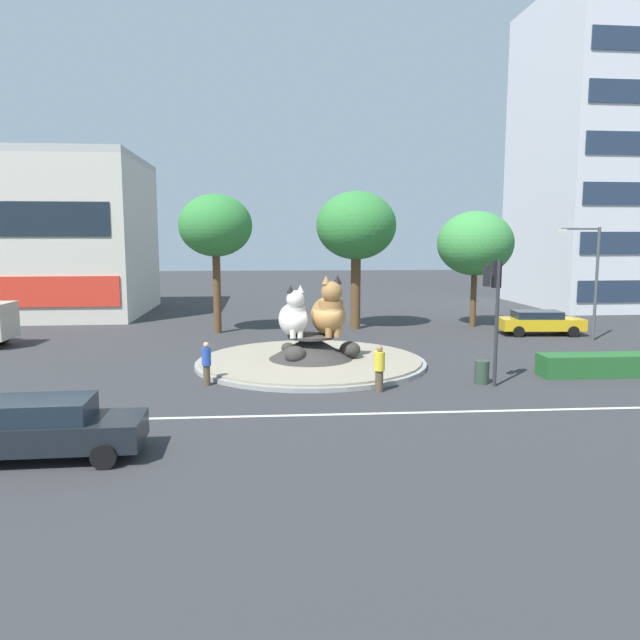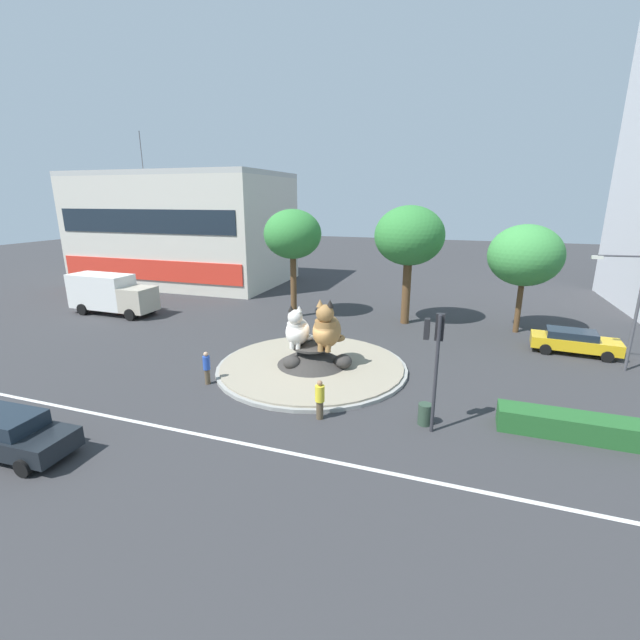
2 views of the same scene
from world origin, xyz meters
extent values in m
plane|color=#333335|center=(0.00, 0.00, 0.00)|extent=(160.00, 160.00, 0.00)
cube|color=silver|center=(0.00, -7.86, 0.00)|extent=(112.00, 0.20, 0.01)
cylinder|color=gray|center=(0.00, 0.00, 0.09)|extent=(10.32, 10.32, 0.18)
cylinder|color=gray|center=(0.00, 0.00, 0.23)|extent=(9.90, 9.90, 0.09)
cone|color=#33302D|center=(0.00, 0.00, 0.80)|extent=(3.78, 3.78, 1.07)
cylinder|color=#33302D|center=(0.00, 0.00, 1.28)|extent=(2.08, 2.08, 0.12)
ellipsoid|color=#33302D|center=(1.77, -0.02, 0.65)|extent=(0.94, 0.95, 0.76)
ellipsoid|color=#33302D|center=(-0.99, 1.28, 0.53)|extent=(0.64, 0.65, 0.51)
ellipsoid|color=#33302D|center=(-0.74, -1.05, 0.65)|extent=(0.95, 0.90, 0.76)
ellipsoid|color=silver|center=(-0.79, -0.05, 2.06)|extent=(1.59, 2.17, 1.44)
cylinder|color=silver|center=(-0.72, -0.44, 2.22)|extent=(1.09, 1.09, 0.90)
sphere|color=silver|center=(-0.70, -0.59, 3.01)|extent=(0.79, 0.79, 0.79)
torus|color=silver|center=(-0.61, 0.80, 1.48)|extent=(1.03, 1.03, 0.18)
cone|color=silver|center=(-0.48, -0.55, 3.47)|extent=(0.38, 0.38, 0.32)
cone|color=black|center=(-0.91, -0.62, 3.47)|extent=(0.38, 0.38, 0.32)
cylinder|color=silver|center=(-0.51, -0.74, 1.52)|extent=(0.25, 0.25, 0.36)
cylinder|color=silver|center=(-0.83, -0.79, 1.52)|extent=(0.25, 0.25, 0.36)
ellipsoid|color=#9E703D|center=(0.79, 0.17, 2.19)|extent=(1.84, 2.55, 1.70)
cylinder|color=#9E703D|center=(0.87, -0.29, 2.38)|extent=(1.27, 1.27, 1.06)
sphere|color=#9E703D|center=(0.90, -0.46, 3.31)|extent=(0.94, 0.94, 0.94)
torus|color=#9E703D|center=(1.02, 1.17, 1.51)|extent=(1.00, 1.00, 0.21)
cone|color=black|center=(1.15, -0.42, 3.85)|extent=(0.44, 0.44, 0.38)
cone|color=#9E703D|center=(0.64, -0.50, 3.85)|extent=(0.44, 0.44, 0.38)
cylinder|color=#9E703D|center=(1.12, -0.64, 1.55)|extent=(0.30, 0.30, 0.43)
cylinder|color=#9E703D|center=(0.74, -0.70, 1.55)|extent=(0.30, 0.30, 0.43)
cylinder|color=#2D2D33|center=(6.77, -4.60, 2.41)|extent=(0.14, 0.14, 4.82)
cube|color=black|center=(6.78, -4.38, 4.30)|extent=(0.32, 0.24, 1.05)
sphere|color=#360606|center=(6.78, -4.30, 4.61)|extent=(0.18, 0.18, 0.18)
sphere|color=#392706|center=(6.78, -4.30, 4.30)|extent=(0.18, 0.18, 0.18)
sphere|color=green|center=(6.78, -4.30, 3.98)|extent=(0.18, 0.18, 0.18)
cube|color=black|center=(6.32, -4.60, 4.25)|extent=(0.20, 0.28, 0.80)
cube|color=silver|center=(28.14, 22.53, 12.37)|extent=(16.99, 13.45, 24.74)
cube|color=#235B28|center=(11.86, -3.18, 0.45)|extent=(5.21, 1.20, 0.90)
cylinder|color=brown|center=(3.46, 10.63, 2.23)|extent=(0.61, 0.61, 4.46)
ellipsoid|color=#337F38|center=(3.46, 10.63, 6.42)|extent=(4.92, 4.92, 4.18)
cylinder|color=brown|center=(-5.01, 9.55, 2.33)|extent=(0.46, 0.46, 4.67)
ellipsoid|color=#337F38|center=(-5.01, 9.55, 6.39)|extent=(4.30, 4.30, 3.65)
cylinder|color=brown|center=(11.09, 10.92, 1.70)|extent=(0.38, 0.38, 3.41)
ellipsoid|color=#3D8E42|center=(11.09, 10.92, 5.32)|extent=(4.77, 4.77, 4.06)
cylinder|color=#4C4C51|center=(16.09, 5.30, 3.12)|extent=(0.16, 0.16, 6.25)
cylinder|color=#4C4C51|center=(14.95, 5.16, 6.15)|extent=(2.29, 0.38, 0.10)
cube|color=silver|center=(13.82, 5.02, 6.05)|extent=(0.50, 0.24, 0.16)
cylinder|color=brown|center=(2.22, -5.08, 0.40)|extent=(0.30, 0.30, 0.81)
cylinder|color=yellow|center=(2.22, -5.08, 1.16)|extent=(0.40, 0.40, 0.70)
sphere|color=#936B4C|center=(2.22, -5.08, 1.62)|extent=(0.23, 0.23, 0.23)
cylinder|color=brown|center=(-4.25, -3.59, 0.39)|extent=(0.26, 0.26, 0.79)
cylinder|color=#284CB2|center=(-4.25, -3.59, 1.13)|extent=(0.35, 0.35, 0.68)
sphere|color=tan|center=(-4.25, -3.59, 1.58)|extent=(0.23, 0.23, 0.23)
cube|color=black|center=(-7.45, -11.19, 0.68)|extent=(4.81, 1.98, 0.71)
cube|color=#19232D|center=(-7.69, -11.20, 1.30)|extent=(2.72, 1.69, 0.54)
cylinder|color=black|center=(-5.92, -10.23, 0.32)|extent=(0.65, 0.24, 0.64)
cylinder|color=black|center=(-5.85, -12.04, 0.32)|extent=(0.65, 0.24, 0.64)
cylinder|color=black|center=(-9.05, -10.34, 0.32)|extent=(0.65, 0.24, 0.64)
cube|color=gold|center=(14.00, 7.39, 0.65)|extent=(4.88, 2.14, 0.66)
cube|color=#19232D|center=(13.76, 7.41, 1.20)|extent=(2.78, 1.77, 0.43)
cylinder|color=black|center=(15.64, 8.17, 0.32)|extent=(0.65, 0.27, 0.64)
cylinder|color=black|center=(15.50, 6.38, 0.32)|extent=(0.65, 0.27, 0.64)
cylinder|color=black|center=(12.50, 8.40, 0.32)|extent=(0.65, 0.27, 0.64)
cylinder|color=black|center=(12.37, 6.62, 0.32)|extent=(0.65, 0.27, 0.64)
cylinder|color=black|center=(-16.30, 6.71, 0.45)|extent=(0.90, 0.31, 0.90)
cylinder|color=#2D4233|center=(6.44, -4.11, 0.45)|extent=(0.56, 0.56, 0.90)
camera|label=1|loc=(-1.64, -26.69, 5.64)|focal=33.97mm
camera|label=2|loc=(7.58, -20.54, 9.00)|focal=24.16mm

